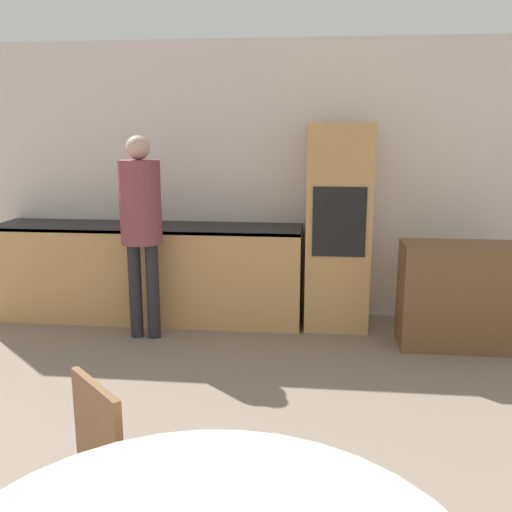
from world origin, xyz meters
TOP-DOWN VIEW (x-y plane):
  - wall_back at (0.00, 5.50)m, footprint 7.08×0.05m
  - kitchen_counter at (-1.24, 5.16)m, footprint 2.90×0.60m
  - oven_unit at (0.54, 5.17)m, footprint 0.57×0.59m
  - sideboard at (1.55, 4.72)m, footprint 0.99×0.45m
  - chair_far_left at (-0.52, 1.82)m, footprint 0.57×0.57m
  - person_standing at (-1.13, 4.65)m, footprint 0.35×0.35m

SIDE VIEW (x-z plane):
  - sideboard at x=1.55m, z-range 0.00..0.87m
  - kitchen_counter at x=-1.24m, z-range 0.01..0.92m
  - chair_far_left at x=-0.52m, z-range 0.06..0.93m
  - oven_unit at x=0.54m, z-range 0.00..1.84m
  - person_standing at x=-1.13m, z-range 0.21..1.95m
  - wall_back at x=0.00m, z-range 0.00..2.60m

